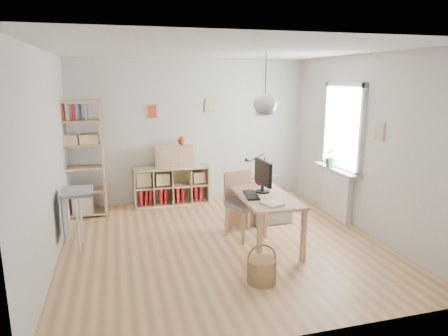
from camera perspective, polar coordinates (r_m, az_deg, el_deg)
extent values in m
plane|color=tan|center=(5.90, -0.18, -10.68)|extent=(4.50, 4.50, 0.00)
plane|color=white|center=(7.68, -4.55, 5.24)|extent=(4.50, 0.00, 4.50)
plane|color=white|center=(3.44, 9.56, -4.26)|extent=(4.50, 0.00, 4.50)
plane|color=white|center=(5.40, -23.95, 0.99)|extent=(0.00, 4.50, 4.50)
plane|color=white|center=(6.46, 19.51, 3.13)|extent=(0.00, 4.50, 4.50)
plane|color=silver|center=(5.43, -0.20, 16.48)|extent=(4.50, 4.50, 0.00)
cylinder|color=black|center=(5.44, 5.97, 12.82)|extent=(0.01, 0.01, 0.68)
ellipsoid|color=white|center=(5.46, 5.88, 9.04)|extent=(0.32, 0.32, 0.27)
cube|color=white|center=(6.92, 16.73, 5.59)|extent=(0.03, 1.00, 1.30)
cube|color=silver|center=(6.46, 19.05, 4.96)|extent=(0.06, 0.08, 1.46)
cube|color=silver|center=(7.37, 14.36, 6.14)|extent=(0.06, 0.08, 1.46)
cube|color=silver|center=(6.86, 16.92, 11.32)|extent=(0.06, 1.16, 0.08)
cube|color=silver|center=(7.02, 16.20, 0.00)|extent=(0.06, 1.16, 0.08)
cube|color=white|center=(7.12, 15.83, -3.62)|extent=(0.10, 0.80, 0.80)
cube|color=silver|center=(6.99, 15.69, -0.27)|extent=(0.22, 1.20, 0.06)
cube|color=#E1B181|center=(5.68, 5.59, -3.86)|extent=(0.70, 1.50, 0.04)
cube|color=#E1B181|center=(5.09, 5.10, -10.35)|extent=(0.06, 0.06, 0.71)
cube|color=#E1B181|center=(6.34, 0.72, -5.58)|extent=(0.06, 0.06, 0.71)
cube|color=#E1B181|center=(5.31, 11.27, -9.53)|extent=(0.06, 0.06, 0.71)
cube|color=#E1B181|center=(6.52, 5.82, -5.12)|extent=(0.06, 0.06, 0.71)
cube|color=beige|center=(7.70, -7.39, -5.00)|extent=(1.40, 0.38, 0.03)
cube|color=beige|center=(7.52, -7.53, 0.02)|extent=(1.40, 0.38, 0.03)
cube|color=beige|center=(7.54, -12.62, -2.84)|extent=(0.03, 0.38, 0.72)
cube|color=beige|center=(7.72, -2.41, -2.19)|extent=(0.03, 0.38, 0.72)
cube|color=beige|center=(7.77, -7.64, -2.18)|extent=(1.40, 0.02, 0.72)
cube|color=#9E1114|center=(7.61, -11.78, -3.99)|extent=(0.06, 0.26, 0.30)
cube|color=#9E1114|center=(7.62, -11.10, -3.95)|extent=(0.05, 0.26, 0.30)
cube|color=#9E1114|center=(7.62, -10.50, -3.91)|extent=(0.05, 0.26, 0.30)
cube|color=#9E1114|center=(7.64, -9.08, -3.82)|extent=(0.05, 0.26, 0.30)
cube|color=#9E1114|center=(7.65, -8.41, -3.77)|extent=(0.05, 0.26, 0.30)
cube|color=#9E1114|center=(7.68, -6.70, -3.66)|extent=(0.06, 0.26, 0.30)
cube|color=#9E1114|center=(7.69, -6.04, -3.62)|extent=(0.06, 0.26, 0.30)
cube|color=#9E1114|center=(7.73, -4.13, -3.49)|extent=(0.06, 0.26, 0.30)
cube|color=#9E1114|center=(7.75, -3.48, -3.44)|extent=(0.05, 0.26, 0.30)
cube|color=#E1B181|center=(7.23, -22.91, 1.00)|extent=(0.04, 0.38, 2.00)
cube|color=#E1B181|center=(7.17, -16.89, 1.36)|extent=(0.04, 0.38, 2.00)
cube|color=#E1B181|center=(7.43, -19.36, -6.02)|extent=(0.76, 0.38, 0.03)
cube|color=#E1B181|center=(7.31, -19.59, -3.05)|extent=(0.76, 0.38, 0.03)
cube|color=#E1B181|center=(7.22, -19.82, 0.01)|extent=(0.76, 0.38, 0.03)
cube|color=#E1B181|center=(7.15, -20.06, 3.14)|extent=(0.76, 0.38, 0.03)
cube|color=#E1B181|center=(7.10, -20.31, 6.32)|extent=(0.76, 0.38, 0.03)
cube|color=#E1B181|center=(7.07, -20.52, 8.98)|extent=(0.76, 0.38, 0.03)
cube|color=navy|center=(7.11, -22.66, 7.32)|extent=(0.04, 0.18, 0.26)
cube|color=maroon|center=(7.10, -22.02, 7.37)|extent=(0.04, 0.18, 0.26)
cube|color=beige|center=(7.10, -21.37, 7.42)|extent=(0.04, 0.18, 0.26)
cube|color=#9E1114|center=(7.09, -20.72, 7.46)|extent=(0.04, 0.18, 0.26)
cube|color=navy|center=(7.08, -19.91, 7.52)|extent=(0.04, 0.18, 0.26)
cube|color=beige|center=(7.07, -19.10, 7.58)|extent=(0.04, 0.18, 0.26)
cube|color=gray|center=(5.81, -20.27, -3.19)|extent=(0.40, 0.55, 0.04)
cylinder|color=white|center=(5.73, -20.13, -7.82)|extent=(0.03, 0.03, 0.82)
cylinder|color=white|center=(6.14, -19.80, -6.41)|extent=(0.03, 0.03, 0.82)
cube|color=gray|center=(5.93, -21.76, -6.35)|extent=(0.02, 0.50, 0.62)
cube|color=gray|center=(5.96, 3.16, -5.19)|extent=(0.61, 0.61, 0.07)
cube|color=#E1B181|center=(5.78, 2.73, -8.65)|extent=(0.05, 0.05, 0.48)
cube|color=#E1B181|center=(6.09, 0.39, -7.49)|extent=(0.05, 0.05, 0.48)
cube|color=#E1B181|center=(6.02, 5.89, -7.81)|extent=(0.05, 0.05, 0.48)
cube|color=#E1B181|center=(6.32, 3.48, -6.75)|extent=(0.05, 0.05, 0.48)
cube|color=#E1B181|center=(6.05, 1.94, -2.41)|extent=(0.47, 0.19, 0.43)
cylinder|color=olive|center=(4.84, 5.39, -14.41)|extent=(0.34, 0.34, 0.28)
torus|color=olive|center=(4.77, 5.43, -12.69)|extent=(0.35, 0.05, 0.35)
cube|color=beige|center=(6.80, 6.38, -7.43)|extent=(0.67, 0.47, 0.02)
cube|color=beige|center=(6.63, 3.85, -6.43)|extent=(0.03, 0.46, 0.34)
cube|color=beige|center=(6.87, 8.89, -5.87)|extent=(0.03, 0.46, 0.34)
cube|color=beige|center=(6.56, 7.15, -6.73)|extent=(0.66, 0.04, 0.34)
cube|color=beige|center=(6.94, 5.72, -5.60)|extent=(0.66, 0.04, 0.34)
cube|color=beige|center=(7.02, 5.19, -2.65)|extent=(0.67, 0.23, 0.43)
sphere|color=#CCD217|center=(6.60, 5.37, -5.82)|extent=(0.15, 0.15, 0.15)
sphere|color=blue|center=(6.81, 7.14, -5.27)|extent=(0.15, 0.15, 0.15)
sphere|color=#B85417|center=(6.69, 6.33, -5.58)|extent=(0.15, 0.15, 0.15)
sphere|color=#348630|center=(6.71, 8.18, -5.58)|extent=(0.15, 0.15, 0.15)
cylinder|color=black|center=(5.75, 5.53, -3.34)|extent=(0.21, 0.21, 0.02)
cylinder|color=black|center=(5.73, 5.54, -2.79)|extent=(0.05, 0.05, 0.10)
cube|color=black|center=(5.68, 5.59, -0.63)|extent=(0.07, 0.53, 0.35)
cube|color=black|center=(5.55, 3.89, -3.87)|extent=(0.24, 0.48, 0.02)
cylinder|color=black|center=(6.37, 5.75, -1.68)|extent=(0.05, 0.05, 0.04)
cylinder|color=black|center=(6.32, 5.79, -0.07)|extent=(0.01, 0.01, 0.37)
cone|color=black|center=(6.11, 3.37, 1.10)|extent=(0.09, 0.06, 0.09)
sphere|color=#460919|center=(6.09, 5.16, -1.70)|extent=(0.17, 0.17, 0.17)
cube|color=silver|center=(5.19, 6.88, -5.12)|extent=(0.27, 0.31, 0.03)
cube|color=beige|center=(7.48, -7.14, 1.68)|extent=(0.74, 0.37, 0.41)
ellipsoid|color=#9B240C|center=(7.45, -6.09, 3.90)|extent=(0.14, 0.14, 0.16)
imported|color=#2E6F29|center=(7.03, 15.18, 1.63)|extent=(0.42, 0.39, 0.37)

